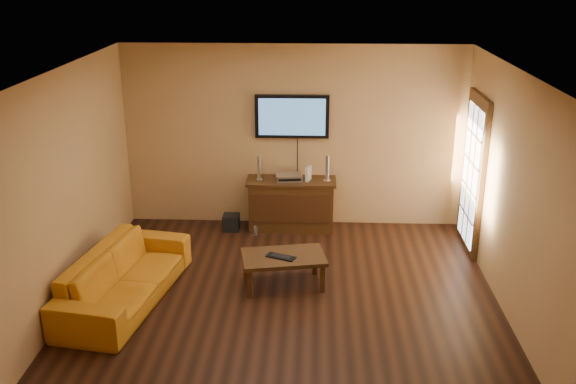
# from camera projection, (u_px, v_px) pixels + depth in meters

# --- Properties ---
(ground_plane) EXTENTS (5.00, 5.00, 0.00)m
(ground_plane) POSITION_uv_depth(u_px,v_px,m) (286.00, 303.00, 7.55)
(ground_plane) COLOR black
(ground_plane) RESTS_ON ground
(room_walls) EXTENTS (5.00, 5.00, 5.00)m
(room_walls) POSITION_uv_depth(u_px,v_px,m) (288.00, 150.00, 7.56)
(room_walls) COLOR tan
(room_walls) RESTS_ON ground
(french_door) EXTENTS (0.07, 1.02, 2.22)m
(french_door) POSITION_uv_depth(u_px,v_px,m) (473.00, 176.00, 8.69)
(french_door) COLOR #361F0C
(french_door) RESTS_ON ground
(media_console) EXTENTS (1.31, 0.50, 0.76)m
(media_console) POSITION_uv_depth(u_px,v_px,m) (291.00, 204.00, 9.52)
(media_console) COLOR #361F0C
(media_console) RESTS_ON ground
(television) EXTENTS (1.07, 0.08, 0.64)m
(television) POSITION_uv_depth(u_px,v_px,m) (292.00, 117.00, 9.28)
(television) COLOR black
(television) RESTS_ON ground
(coffee_table) EXTENTS (1.10, 0.78, 0.40)m
(coffee_table) POSITION_uv_depth(u_px,v_px,m) (283.00, 259.00, 7.85)
(coffee_table) COLOR #361F0C
(coffee_table) RESTS_ON ground
(sofa) EXTENTS (0.98, 2.23, 0.84)m
(sofa) POSITION_uv_depth(u_px,v_px,m) (124.00, 268.00, 7.47)
(sofa) COLOR orange
(sofa) RESTS_ON ground
(speaker_left) EXTENTS (0.10, 0.10, 0.36)m
(speaker_left) POSITION_uv_depth(u_px,v_px,m) (259.00, 169.00, 9.34)
(speaker_left) COLOR silver
(speaker_left) RESTS_ON media_console
(speaker_right) EXTENTS (0.10, 0.10, 0.38)m
(speaker_right) POSITION_uv_depth(u_px,v_px,m) (327.00, 169.00, 9.30)
(speaker_right) COLOR silver
(speaker_right) RESTS_ON media_console
(av_receiver) EXTENTS (0.41, 0.32, 0.09)m
(av_receiver) POSITION_uv_depth(u_px,v_px,m) (289.00, 177.00, 9.39)
(av_receiver) COLOR silver
(av_receiver) RESTS_ON media_console
(game_console) EXTENTS (0.09, 0.16, 0.21)m
(game_console) POSITION_uv_depth(u_px,v_px,m) (308.00, 174.00, 9.34)
(game_console) COLOR white
(game_console) RESTS_ON media_console
(subwoofer) EXTENTS (0.24, 0.24, 0.24)m
(subwoofer) POSITION_uv_depth(u_px,v_px,m) (231.00, 222.00, 9.55)
(subwoofer) COLOR black
(subwoofer) RESTS_ON ground
(bottle) EXTENTS (0.06, 0.06, 0.18)m
(bottle) POSITION_uv_depth(u_px,v_px,m) (255.00, 232.00, 9.31)
(bottle) COLOR white
(bottle) RESTS_ON ground
(keyboard) EXTENTS (0.38, 0.26, 0.02)m
(keyboard) POSITION_uv_depth(u_px,v_px,m) (281.00, 257.00, 7.77)
(keyboard) COLOR black
(keyboard) RESTS_ON coffee_table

